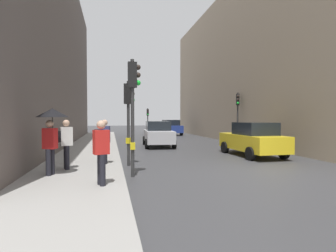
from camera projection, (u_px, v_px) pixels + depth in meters
ground_plane at (249, 172)px, 9.74m from camera, size 120.00×120.00×0.00m
sidewalk_kerb at (89, 153)px, 14.28m from camera, size 3.16×40.00×0.16m
building_facade_right at (283, 70)px, 24.28m from camera, size 12.00×28.45×12.92m
traffic_light_near_right at (129, 108)px, 10.88m from camera, size 0.45×0.35×3.51m
traffic_light_far_median at (148, 116)px, 32.78m from camera, size 0.25×0.43×3.21m
traffic_light_mid_street at (238, 109)px, 19.64m from camera, size 0.34×0.45×3.88m
traffic_light_near_left at (133, 96)px, 8.83m from camera, size 0.43×0.25×3.96m
car_blue_van at (170, 127)px, 30.71m from camera, size 2.27×4.32×1.76m
car_yellow_taxi at (253, 139)px, 13.76m from camera, size 2.09×4.23×1.76m
car_silver_hatchback at (158, 134)px, 18.43m from camera, size 2.25×4.31×1.76m
pedestrian_with_umbrella at (52, 123)px, 8.37m from camera, size 1.00×1.00×2.14m
pedestrian_with_grey_backpack at (104, 139)px, 10.49m from camera, size 0.63×0.38×1.77m
pedestrian_with_black_backpack at (65, 141)px, 9.36m from camera, size 0.66×0.45×1.77m
pedestrian_in_red_jacket at (101, 150)px, 7.15m from camera, size 0.46×0.38×1.77m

